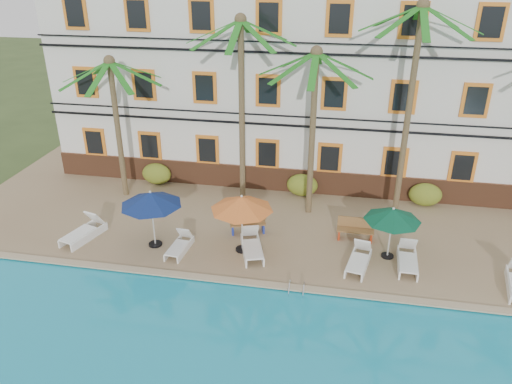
% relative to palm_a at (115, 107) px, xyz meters
% --- Properties ---
extents(ground, '(100.00, 100.00, 0.00)m').
position_rel_palm_a_xyz_m(ground, '(8.21, -5.13, -4.66)').
color(ground, '#384C23').
rests_on(ground, ground).
extents(pool_deck, '(30.00, 12.00, 0.25)m').
position_rel_palm_a_xyz_m(pool_deck, '(8.21, -0.13, -4.54)').
color(pool_deck, tan).
rests_on(pool_deck, ground).
extents(pool_coping, '(30.00, 0.35, 0.06)m').
position_rel_palm_a_xyz_m(pool_coping, '(8.21, -6.03, -4.38)').
color(pool_coping, tan).
rests_on(pool_coping, pool_deck).
extents(hotel_building, '(25.40, 6.44, 10.22)m').
position_rel_palm_a_xyz_m(hotel_building, '(8.21, 4.85, 0.71)').
color(hotel_building, silver).
rests_on(hotel_building, pool_deck).
extents(palm_a, '(4.60, 4.60, 6.71)m').
position_rel_palm_a_xyz_m(palm_a, '(0.00, 0.00, 0.00)').
color(palm_a, brown).
rests_on(palm_a, pool_deck).
extents(palm_b, '(4.60, 4.60, 8.55)m').
position_rel_palm_a_xyz_m(palm_b, '(5.84, 0.11, 1.06)').
color(palm_b, brown).
rests_on(palm_b, pool_deck).
extents(palm_c, '(4.60, 4.60, 7.42)m').
position_rel_palm_a_xyz_m(palm_c, '(8.96, -0.17, 0.42)').
color(palm_c, brown).
rests_on(palm_c, pool_deck).
extents(palm_d, '(4.60, 4.60, 9.21)m').
position_rel_palm_a_xyz_m(palm_d, '(12.81, 0.11, 1.43)').
color(palm_d, brown).
rests_on(palm_d, pool_deck).
extents(shrub_left, '(1.50, 0.90, 1.10)m').
position_rel_palm_a_xyz_m(shrub_left, '(1.07, 1.47, -3.86)').
color(shrub_left, '#20601B').
rests_on(shrub_left, pool_deck).
extents(shrub_mid, '(1.50, 0.90, 1.10)m').
position_rel_palm_a_xyz_m(shrub_mid, '(8.50, 1.47, -3.86)').
color(shrub_mid, '#20601B').
rests_on(shrub_mid, pool_deck).
extents(shrub_right, '(1.50, 0.90, 1.10)m').
position_rel_palm_a_xyz_m(shrub_right, '(14.24, 1.47, -3.86)').
color(shrub_right, '#20601B').
rests_on(shrub_right, pool_deck).
extents(umbrella_blue, '(2.44, 2.44, 2.44)m').
position_rel_palm_a_xyz_m(umbrella_blue, '(3.11, -4.18, -2.33)').
color(umbrella_blue, black).
rests_on(umbrella_blue, pool_deck).
extents(umbrella_red, '(2.45, 2.45, 2.45)m').
position_rel_palm_a_xyz_m(umbrella_red, '(6.67, -3.91, -2.32)').
color(umbrella_red, black).
rests_on(umbrella_red, pool_deck).
extents(umbrella_green, '(2.17, 2.17, 2.17)m').
position_rel_palm_a_xyz_m(umbrella_green, '(12.33, -3.33, -2.56)').
color(umbrella_green, black).
rests_on(umbrella_green, pool_deck).
extents(lounger_a, '(1.29, 2.20, 0.98)m').
position_rel_palm_a_xyz_m(lounger_a, '(0.03, -4.19, -4.10)').
color(lounger_a, white).
rests_on(lounger_a, pool_deck).
extents(lounger_b, '(0.74, 1.74, 0.80)m').
position_rel_palm_a_xyz_m(lounger_b, '(4.23, -4.42, -4.15)').
color(lounger_b, white).
rests_on(lounger_b, pool_deck).
extents(lounger_c, '(1.31, 2.16, 0.96)m').
position_rel_palm_a_xyz_m(lounger_c, '(7.07, -4.02, -4.10)').
color(lounger_c, white).
rests_on(lounger_c, pool_deck).
extents(lounger_d, '(1.05, 2.01, 0.91)m').
position_rel_palm_a_xyz_m(lounger_d, '(11.22, -4.21, -4.12)').
color(lounger_d, white).
rests_on(lounger_d, pool_deck).
extents(lounger_e, '(0.77, 1.98, 0.92)m').
position_rel_palm_a_xyz_m(lounger_e, '(13.03, -3.84, -4.11)').
color(lounger_e, white).
rests_on(lounger_e, pool_deck).
extents(bench_left, '(1.57, 0.89, 0.93)m').
position_rel_palm_a_xyz_m(bench_left, '(6.58, -2.43, -3.94)').
color(bench_left, olive).
rests_on(bench_left, pool_deck).
extents(bench_right, '(1.51, 0.50, 0.93)m').
position_rel_palm_a_xyz_m(bench_right, '(11.07, -2.19, -3.94)').
color(bench_right, olive).
rests_on(bench_right, pool_deck).
extents(pool_ladder, '(0.54, 0.74, 0.74)m').
position_rel_palm_a_xyz_m(pool_ladder, '(9.09, -6.13, -4.41)').
color(pool_ladder, silver).
rests_on(pool_ladder, ground).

